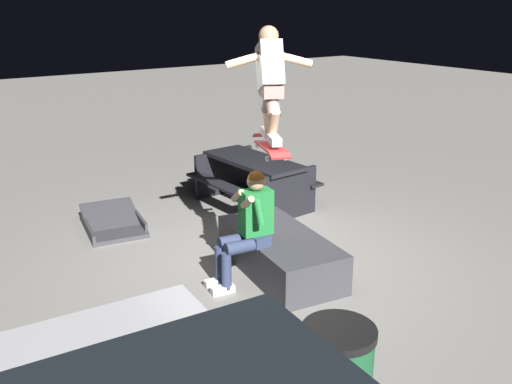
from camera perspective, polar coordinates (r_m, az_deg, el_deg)
name	(u,v)px	position (r m, az deg, el deg)	size (l,w,h in m)	color
ground_plane	(263,263)	(6.84, 0.73, -7.22)	(40.00, 40.00, 0.00)	gray
ledge_box_main	(280,253)	(6.57, 2.43, -6.18)	(1.73, 0.81, 0.46)	#38383D
person_sitting_on_ledge	(247,224)	(6.10, -0.88, -3.22)	(0.60, 0.78, 1.29)	#2D3856
skateboard	(271,147)	(5.80, 1.49, 4.60)	(1.01, 0.60, 0.13)	#B72D2D
skater_airborne	(270,78)	(5.73, 1.43, 11.42)	(0.63, 0.84, 1.12)	white
kicker_ramp	(114,225)	(8.08, -14.22, -3.21)	(1.21, 0.93, 0.33)	#38383D
picnic_table_back	(253,174)	(8.57, -0.28, 1.79)	(1.78, 1.45, 0.75)	black
trash_bin	(337,380)	(4.28, 8.15, -18.31)	(0.53, 0.53, 0.85)	#19512D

